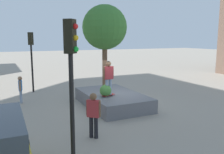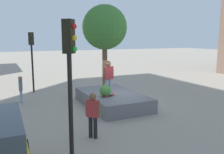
{
  "view_description": "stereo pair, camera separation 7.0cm",
  "coord_description": "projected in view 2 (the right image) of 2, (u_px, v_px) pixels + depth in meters",
  "views": [
    {
      "loc": [
        -11.71,
        5.74,
        3.72
      ],
      "look_at": [
        0.04,
        0.09,
        1.61
      ],
      "focal_mm": 38.77,
      "sensor_mm": 36.0,
      "label": 1
    },
    {
      "loc": [
        -11.74,
        5.68,
        3.72
      ],
      "look_at": [
        0.04,
        0.09,
        1.61
      ],
      "focal_mm": 38.77,
      "sensor_mm": 36.0,
      "label": 2
    }
  ],
  "objects": [
    {
      "name": "plaza_tree",
      "position": [
        105.0,
        28.0,
        13.27
      ],
      "size": [
        2.46,
        2.46,
        4.82
      ],
      "color": "brown",
      "rests_on": "planter_ledge"
    },
    {
      "name": "ground_plane",
      "position": [
        114.0,
        105.0,
        13.47
      ],
      "size": [
        120.0,
        120.0,
        0.0
      ],
      "primitive_type": "plane",
      "color": "#9E9384"
    },
    {
      "name": "skateboarder",
      "position": [
        108.0,
        76.0,
        12.45
      ],
      "size": [
        0.27,
        0.6,
        1.77
      ],
      "color": "#8C9EB7",
      "rests_on": "skateboard"
    },
    {
      "name": "pedestrian_crossing",
      "position": [
        93.0,
        112.0,
        8.95
      ],
      "size": [
        0.47,
        0.47,
        1.73
      ],
      "color": "black",
      "rests_on": "ground"
    },
    {
      "name": "traffic_light_median",
      "position": [
        70.0,
        72.0,
        6.17
      ],
      "size": [
        0.37,
        0.37,
        4.18
      ],
      "color": "black",
      "rests_on": "ground"
    },
    {
      "name": "skateboard",
      "position": [
        108.0,
        95.0,
        12.62
      ],
      "size": [
        0.47,
        0.82,
        0.07
      ],
      "color": "#A51E1E",
      "rests_on": "planter_ledge"
    },
    {
      "name": "traffic_light_corner",
      "position": [
        32.0,
        51.0,
        16.42
      ],
      "size": [
        0.37,
        0.37,
        4.1
      ],
      "color": "black",
      "rests_on": "ground"
    },
    {
      "name": "boxwood_shrub",
      "position": [
        105.0,
        91.0,
        12.54
      ],
      "size": [
        0.61,
        0.61,
        0.61
      ],
      "primitive_type": "sphere",
      "color": "#4C8C3D",
      "rests_on": "planter_ledge"
    },
    {
      "name": "bystander_watching",
      "position": [
        21.0,
        88.0,
        13.91
      ],
      "size": [
        0.52,
        0.24,
        1.56
      ],
      "color": "#8C9EB7",
      "rests_on": "ground"
    },
    {
      "name": "planter_ledge",
      "position": [
        112.0,
        99.0,
        13.41
      ],
      "size": [
        4.69,
        2.79,
        0.71
      ],
      "primitive_type": "cube",
      "color": "slate",
      "rests_on": "ground"
    }
  ]
}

